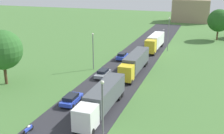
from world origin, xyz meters
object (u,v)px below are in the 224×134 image
object	(u,v)px
car_fourth	(122,56)
motorcycle_courier	(28,129)
truck_third	(155,42)
car_third	(103,73)
car_second	(71,99)
truck_lead	(102,98)
lamppost_third	(168,33)
tree_birch	(219,21)
truck_second	(135,62)
distant_building	(191,11)
lamppost_lead	(103,119)
lamppost_second	(93,49)
tree_maple	(2,50)

from	to	relation	value
car_fourth	motorcycle_courier	size ratio (longest dim) A/B	2.05
truck_third	car_third	size ratio (longest dim) A/B	2.81
car_second	car_third	size ratio (longest dim) A/B	1.01
truck_lead	motorcycle_courier	distance (m)	10.28
lamppost_third	tree_birch	bearing A→B (deg)	56.99
truck_third	truck_second	bearing A→B (deg)	-90.58
motorcycle_courier	tree_birch	size ratio (longest dim) A/B	0.21
truck_second	motorcycle_courier	size ratio (longest dim) A/B	7.09
car_second	car_third	distance (m)	12.25
truck_lead	tree_birch	world-z (taller)	tree_birch
car_third	distant_building	bearing A→B (deg)	82.55
truck_third	car_second	world-z (taller)	truck_third
truck_third	car_fourth	size ratio (longest dim) A/B	3.10
car_fourth	lamppost_lead	size ratio (longest dim) A/B	0.45
lamppost_lead	truck_second	bearing A→B (deg)	98.39
lamppost_lead	lamppost_third	world-z (taller)	lamppost_lead
lamppost_second	truck_lead	bearing A→B (deg)	-63.47
truck_lead	lamppost_third	size ratio (longest dim) A/B	1.57
truck_third	lamppost_third	distance (m)	4.11
tree_birch	tree_maple	world-z (taller)	tree_maple
distant_building	truck_third	bearing A→B (deg)	-95.23
lamppost_second	tree_maple	bearing A→B (deg)	-131.45
motorcycle_courier	tree_birch	distance (m)	66.97
car_fourth	distant_building	world-z (taller)	distant_building
motorcycle_courier	lamppost_lead	bearing A→B (deg)	-12.62
lamppost_second	truck_third	bearing A→B (deg)	66.09
truck_second	tree_maple	distance (m)	23.95
tree_maple	car_fourth	bearing A→B (deg)	55.24
car_fourth	tree_birch	size ratio (longest dim) A/B	0.44
car_third	lamppost_lead	world-z (taller)	lamppost_lead
lamppost_lead	car_second	bearing A→B (deg)	129.54
lamppost_third	distant_building	world-z (taller)	distant_building
motorcycle_courier	tree_birch	world-z (taller)	tree_birch
car_second	tree_birch	size ratio (longest dim) A/B	0.49
truck_second	truck_third	distance (m)	19.11
tree_birch	car_fourth	bearing A→B (deg)	-124.63
motorcycle_courier	lamppost_second	world-z (taller)	lamppost_second
tree_maple	distant_building	xyz separation A→B (m)	(24.71, 85.57, -1.50)
motorcycle_courier	truck_third	bearing A→B (deg)	81.77
truck_second	car_third	size ratio (longest dim) A/B	3.14
motorcycle_courier	lamppost_third	size ratio (longest dim) A/B	0.23
truck_third	lamppost_second	size ratio (longest dim) A/B	1.67
truck_third	motorcycle_courier	size ratio (longest dim) A/B	6.34
distant_building	car_second	bearing A→B (deg)	-96.55
tree_maple	truck_third	bearing A→B (deg)	58.39
car_third	distant_building	distance (m)	77.66
truck_third	lamppost_lead	world-z (taller)	lamppost_lead
truck_lead	car_fourth	size ratio (longest dim) A/B	3.36
truck_third	tree_birch	world-z (taller)	tree_birch
truck_second	car_fourth	distance (m)	9.46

